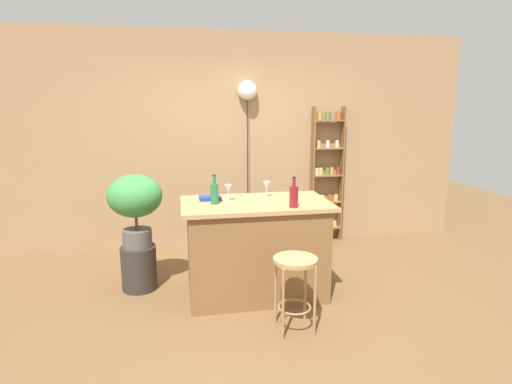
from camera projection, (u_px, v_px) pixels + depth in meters
The scene contains 13 objects.
ground at pixel (261, 307), 3.97m from camera, with size 12.00×12.00×0.00m, color brown.
back_wall at pixel (233, 141), 5.56m from camera, with size 6.40×0.10×2.80m, color #997551.
kitchen_counter at pixel (256, 248), 4.16m from camera, with size 1.44×0.82×0.96m.
bar_stool at pixel (295, 276), 3.48m from camera, with size 0.37×0.37×0.64m.
spice_shelf at pixel (327, 173), 5.74m from camera, with size 0.43×0.15×1.86m.
plant_stool at pixel (139, 268), 4.33m from camera, with size 0.36×0.36×0.46m, color #2D2823.
potted_plant at pixel (135, 201), 4.18m from camera, with size 0.54×0.49×0.75m.
bottle_wine_red at pixel (214, 193), 3.95m from camera, with size 0.08×0.08×0.28m.
bottle_sauce_amber at pixel (294, 196), 3.82m from camera, with size 0.08×0.08×0.28m.
wine_glass_left at pixel (228, 189), 4.06m from camera, with size 0.07×0.07×0.16m.
wine_glass_center at pixel (267, 186), 4.23m from camera, with size 0.07×0.07×0.16m.
cookbook at pixel (210, 198), 4.14m from camera, with size 0.21×0.15×0.04m, color navy.
pendant_globe_light at pixel (247, 92), 5.36m from camera, with size 0.25×0.25×2.18m.
Camera 1 is at (-0.71, -3.60, 1.88)m, focal length 29.39 mm.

